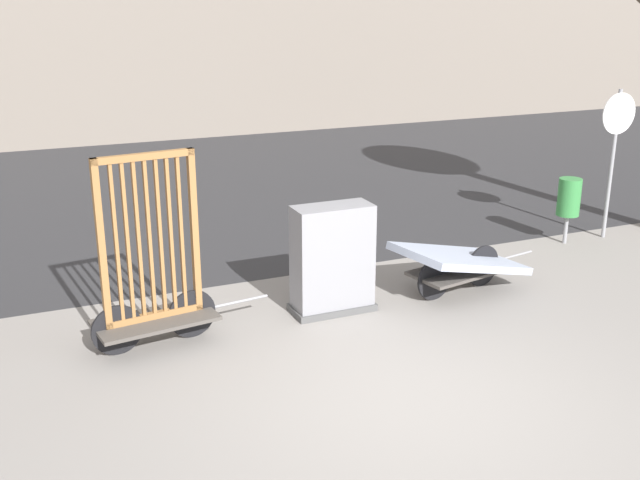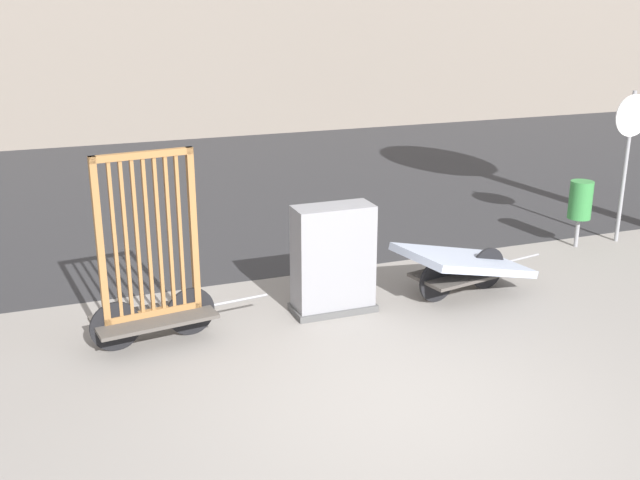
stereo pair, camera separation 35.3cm
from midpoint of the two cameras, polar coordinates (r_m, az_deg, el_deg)
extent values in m
plane|color=gray|center=(7.13, 5.37, -12.09)|extent=(60.00, 60.00, 0.00)
cube|color=#2D2D30|center=(14.93, -10.94, 3.87)|extent=(56.00, 10.58, 0.01)
cube|color=#4C4742|center=(8.24, -13.64, -5.95)|extent=(1.34, 0.81, 0.04)
cylinder|color=black|center=(8.36, -10.94, -5.54)|extent=(0.54, 0.11, 0.54)
cylinder|color=black|center=(8.15, -16.40, -6.61)|extent=(0.54, 0.11, 0.54)
cylinder|color=gray|center=(8.54, -7.35, -4.69)|extent=(0.70, 0.12, 0.03)
cube|color=olive|center=(8.22, -13.67, -5.60)|extent=(1.06, 0.21, 0.07)
cube|color=olive|center=(7.71, -14.61, 6.17)|extent=(1.06, 0.21, 0.07)
cube|color=olive|center=(7.81, -17.57, -0.48)|extent=(0.08, 0.08, 1.78)
cube|color=olive|center=(8.07, -10.78, 0.65)|extent=(0.08, 0.08, 1.78)
cube|color=olive|center=(7.84, -16.52, -0.30)|extent=(0.04, 0.05, 1.71)
cube|color=olive|center=(7.86, -15.71, -0.17)|extent=(0.04, 0.05, 1.71)
cube|color=olive|center=(7.89, -14.91, -0.04)|extent=(0.04, 0.05, 1.71)
cube|color=olive|center=(7.92, -14.12, 0.10)|extent=(0.04, 0.05, 1.71)
cube|color=olive|center=(7.95, -13.34, 0.23)|extent=(0.04, 0.05, 1.71)
cube|color=olive|center=(7.99, -12.56, 0.36)|extent=(0.04, 0.05, 1.71)
cube|color=olive|center=(8.02, -11.78, 0.49)|extent=(0.04, 0.05, 1.71)
cube|color=#4C4742|center=(9.54, 9.54, -2.33)|extent=(1.37, 0.88, 0.04)
cylinder|color=black|center=(9.83, 11.28, -1.95)|extent=(0.54, 0.14, 0.54)
cylinder|color=black|center=(9.28, 7.68, -2.95)|extent=(0.54, 0.14, 0.54)
cylinder|color=gray|center=(10.22, 13.55, -1.21)|extent=(0.69, 0.16, 0.03)
cube|color=#9EA8BC|center=(9.49, 9.59, -1.40)|extent=(1.76, 1.28, 0.47)
cube|color=#4C4C4C|center=(8.97, -0.20, -5.14)|extent=(0.99, 0.48, 0.08)
cube|color=gray|center=(8.75, -0.20, -1.48)|extent=(0.93, 0.42, 1.30)
cylinder|color=gray|center=(11.88, 17.41, 0.79)|extent=(0.06, 0.06, 0.44)
cylinder|color=#337F3D|center=(11.75, 17.64, 3.14)|extent=(0.34, 0.34, 0.56)
cylinder|color=gray|center=(12.16, 20.56, 5.35)|extent=(0.06, 0.06, 2.29)
cylinder|color=white|center=(12.01, 21.03, 8.98)|extent=(0.62, 0.02, 0.62)
camera|label=1|loc=(0.18, -91.19, -0.39)|focal=42.00mm
camera|label=2|loc=(0.18, 88.81, 0.39)|focal=42.00mm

